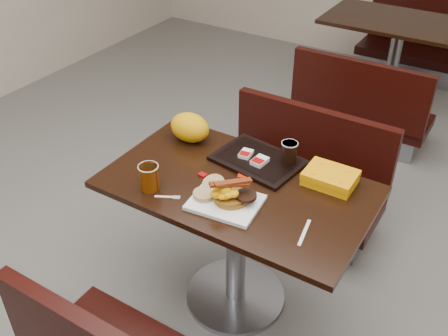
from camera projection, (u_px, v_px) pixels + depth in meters
The scene contains 24 objects.
floor at pixel (235, 297), 2.75m from camera, with size 6.00×7.00×0.01m, color gray.
table_near at pixel (236, 245), 2.53m from camera, with size 1.20×0.70×0.75m, color black, non-canonical shape.
bench_near_n at pixel (297, 177), 3.03m from camera, with size 1.00×0.46×0.72m, color black, non-canonical shape.
table_far at pixel (393, 64), 4.35m from camera, with size 1.20×0.70×0.75m, color black, non-canonical shape.
bench_far_s at pixel (365, 98), 3.87m from camera, with size 1.00×0.46×0.72m, color black, non-canonical shape.
bench_far_n at pixel (414, 40), 4.85m from camera, with size 1.00×0.46×0.72m, color black, non-canonical shape.
platter at pixel (225, 202), 2.20m from camera, with size 0.29×0.23×0.02m, color white.
pancake_stack at pixel (231, 197), 2.19m from camera, with size 0.15×0.15×0.03m, color #975C19.
sausage_patty at pixel (246, 196), 2.16m from camera, with size 0.09×0.09×0.01m, color black.
scrambled_eggs at pixel (225, 192), 2.15m from camera, with size 0.10×0.09×0.05m, color #E2B504.
bacon_strips at pixel (229, 184), 2.14m from camera, with size 0.17×0.07×0.01m, color #4B1605, non-canonical shape.
muffin_bottom at pixel (204, 194), 2.21m from camera, with size 0.10×0.10×0.02m, color tan.
muffin_top at pixel (214, 185), 2.25m from camera, with size 0.10×0.10×0.02m, color tan.
coffee_cup_near at pixel (149, 177), 2.26m from camera, with size 0.08×0.08×0.12m, color #9A3C05.
fork at pixel (164, 197), 2.24m from camera, with size 0.11×0.02×0.00m, color white, non-canonical shape.
knife at pixel (304, 232), 2.05m from camera, with size 0.16×0.01×0.00m, color white.
condiment_syrup at pixel (242, 176), 2.36m from camera, with size 0.04×0.03×0.01m, color #A91F07.
condiment_ketchup at pixel (203, 175), 2.37m from camera, with size 0.04×0.03×0.01m, color #8C0504.
tray at pixel (258, 160), 2.46m from camera, with size 0.40×0.29×0.02m, color black.
hashbrown_sleeve_left at pixel (246, 154), 2.47m from camera, with size 0.05×0.07×0.02m, color silver.
hashbrown_sleeve_right at pixel (260, 161), 2.42m from camera, with size 0.06×0.08×0.02m, color silver.
coffee_cup_far at pixel (289, 152), 2.41m from camera, with size 0.07×0.07×0.10m, color black.
clamshell at pixel (330, 178), 2.31m from camera, with size 0.23×0.17×0.06m, color orange.
paper_bag at pixel (190, 127), 2.59m from camera, with size 0.21×0.15×0.15m, color #E4A207.
Camera 1 is at (0.93, -1.62, 2.13)m, focal length 41.31 mm.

